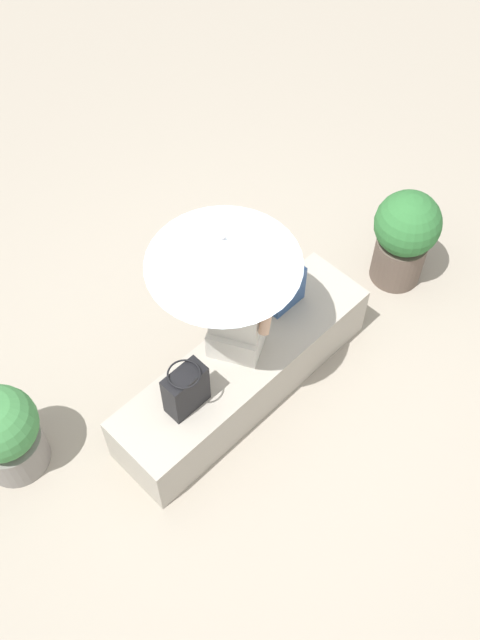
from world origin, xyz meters
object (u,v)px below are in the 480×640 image
object	(u,v)px
person_seated	(236,312)
handbag_black	(186,389)
parasol	(223,251)
planter_near	(4,432)
tote_bag_canvas	(286,289)
planter_far	(405,236)

from	to	relation	value
person_seated	handbag_black	distance (m)	0.58
parasol	planter_near	distance (m)	1.84
handbag_black	tote_bag_canvas	distance (m)	1.03
person_seated	parasol	world-z (taller)	parasol
tote_bag_canvas	planter_near	xyz separation A→B (m)	(-1.97, 0.60, -0.23)
planter_far	planter_near	bearing A→B (deg)	165.34
tote_bag_canvas	planter_far	xyz separation A→B (m)	(1.10, -0.21, -0.16)
planter_near	handbag_black	bearing A→B (deg)	-36.78
parasol	tote_bag_canvas	distance (m)	0.94
planter_near	person_seated	bearing A→B (deg)	-22.56
planter_near	tote_bag_canvas	bearing A→B (deg)	-16.88
planter_near	planter_far	world-z (taller)	planter_far
tote_bag_canvas	handbag_black	bearing A→B (deg)	-174.12
handbag_black	planter_far	xyz separation A→B (m)	(2.13, -0.10, -0.17)
tote_bag_canvas	planter_near	bearing A→B (deg)	163.12
parasol	handbag_black	world-z (taller)	parasol
tote_bag_canvas	planter_far	size ratio (longest dim) A/B	0.40
person_seated	handbag_black	bearing A→B (deg)	-170.23
parasol	planter_far	bearing A→B (deg)	-9.14
parasol	planter_near	world-z (taller)	parasol
parasol	tote_bag_canvas	world-z (taller)	parasol
person_seated	planter_near	xyz separation A→B (m)	(-1.47, 0.61, -0.45)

